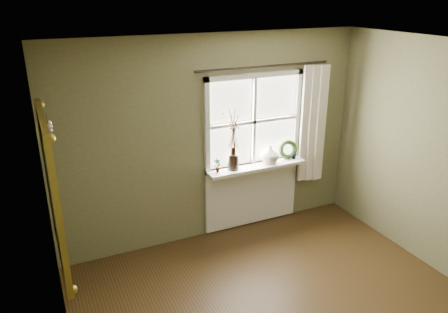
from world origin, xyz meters
TOP-DOWN VIEW (x-y plane):
  - ceiling at (0.00, 0.00)m, footprint 4.50×4.50m
  - wall_back at (0.00, 2.30)m, footprint 4.00×0.10m
  - wall_left at (-2.05, 0.00)m, footprint 0.10×4.50m
  - window_frame at (0.55, 2.23)m, footprint 1.36×0.06m
  - window_sill at (0.55, 2.12)m, footprint 1.36×0.26m
  - window_apron at (0.55, 2.23)m, footprint 1.36×0.04m
  - dark_jug at (0.21, 2.12)m, footprint 0.15×0.15m
  - cream_vase at (0.75, 2.12)m, footprint 0.28×0.28m
  - wreath at (1.05, 2.16)m, footprint 0.28×0.15m
  - potted_plant_left at (-0.01, 2.12)m, footprint 0.10×0.07m
  - potted_plant_right at (1.13, 2.12)m, footprint 0.10×0.09m
  - curtain at (1.39, 2.13)m, footprint 0.36×0.12m
  - curtain_rod at (0.65, 2.17)m, footprint 1.84×0.03m
  - gilt_mirror at (-1.96, 1.12)m, footprint 0.10×1.14m

SIDE VIEW (x-z plane):
  - window_apron at x=0.55m, z-range 0.02..0.90m
  - window_sill at x=0.55m, z-range 0.88..0.92m
  - potted_plant_right at x=1.13m, z-range 0.92..1.08m
  - potted_plant_left at x=-0.01m, z-range 0.92..1.10m
  - wreath at x=1.05m, z-range 0.88..1.16m
  - dark_jug at x=0.21m, z-range 0.92..1.12m
  - cream_vase at x=0.75m, z-range 0.92..1.16m
  - wall_back at x=0.00m, z-range 0.00..2.60m
  - wall_left at x=-2.05m, z-range 0.00..2.60m
  - curtain at x=1.39m, z-range 0.57..2.16m
  - gilt_mirror at x=-1.96m, z-range 0.79..2.15m
  - window_frame at x=0.55m, z-range 0.86..2.10m
  - curtain_rod at x=0.65m, z-range 2.16..2.20m
  - ceiling at x=0.00m, z-range 2.60..2.60m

